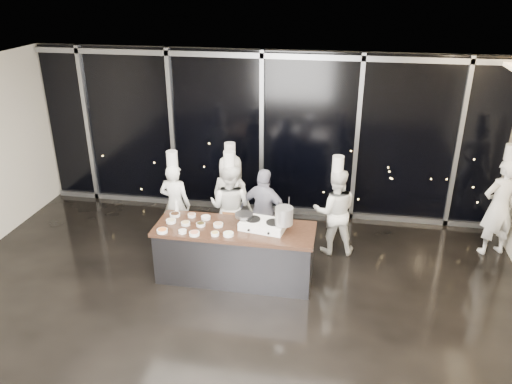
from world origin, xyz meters
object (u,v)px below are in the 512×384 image
at_px(frying_pan, 243,215).
at_px(chef_left, 231,197).
at_px(stove, 263,225).
at_px(demo_counter, 235,253).
at_px(chef_side, 499,206).
at_px(chef_center, 230,206).
at_px(chef_right, 335,211).
at_px(guest, 264,212).
at_px(stock_pot, 284,216).
at_px(chef_far_left, 175,203).

height_order(frying_pan, chef_left, chef_left).
bearing_deg(stove, frying_pan, 176.77).
relative_size(demo_counter, chef_side, 1.25).
bearing_deg(chef_side, chef_center, -14.42).
relative_size(frying_pan, chef_center, 0.28).
height_order(stove, chef_side, chef_side).
bearing_deg(chef_side, demo_counter, -1.77).
xyz_separation_m(chef_left, chef_right, (1.85, -0.20, -0.03)).
bearing_deg(stove, demo_counter, -163.42).
height_order(frying_pan, guest, guest).
xyz_separation_m(stock_pot, chef_far_left, (-2.02, 0.93, -0.39)).
xyz_separation_m(stock_pot, chef_center, (-1.04, 0.96, -0.38)).
xyz_separation_m(stove, chef_center, (-0.72, 0.90, -0.17)).
height_order(chef_left, chef_right, chef_left).
relative_size(chef_far_left, guest, 1.14).
bearing_deg(chef_far_left, stove, 158.25).
bearing_deg(guest, chef_side, -153.49).
bearing_deg(chef_right, chef_far_left, -3.91).
distance_m(frying_pan, chef_center, 0.96).
distance_m(stove, chef_left, 1.50).
relative_size(chef_left, chef_center, 1.01).
xyz_separation_m(chef_left, guest, (0.67, -0.41, -0.04)).
distance_m(guest, chef_right, 1.19).
height_order(chef_left, guest, chef_left).
height_order(stove, chef_right, chef_right).
bearing_deg(guest, chef_center, 13.19).
distance_m(chef_left, guest, 0.79).
relative_size(stove, chef_side, 0.37).
bearing_deg(chef_side, frying_pan, -2.81).
distance_m(demo_counter, frying_pan, 0.63).
relative_size(demo_counter, chef_center, 1.38).
bearing_deg(stove, chef_far_left, 162.36).
distance_m(frying_pan, guest, 0.86).
bearing_deg(stock_pot, chef_side, 24.42).
height_order(demo_counter, chef_left, chef_left).
bearing_deg(chef_right, frying_pan, 27.84).
distance_m(demo_counter, chef_far_left, 1.60).
xyz_separation_m(stock_pot, chef_right, (0.73, 1.13, -0.40)).
relative_size(demo_counter, stock_pot, 9.19).
bearing_deg(chef_left, chef_right, -171.22).
relative_size(stove, frying_pan, 1.46).
bearing_deg(demo_counter, stove, 7.17).
bearing_deg(chef_side, stock_pot, 2.36).
bearing_deg(demo_counter, guest, 70.87).
bearing_deg(chef_side, chef_right, -12.93).
bearing_deg(guest, stove, 115.04).
bearing_deg(frying_pan, chef_center, 125.34).
bearing_deg(frying_pan, chef_far_left, 159.42).
bearing_deg(chef_side, stove, -0.36).
relative_size(stock_pot, chef_right, 0.15).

